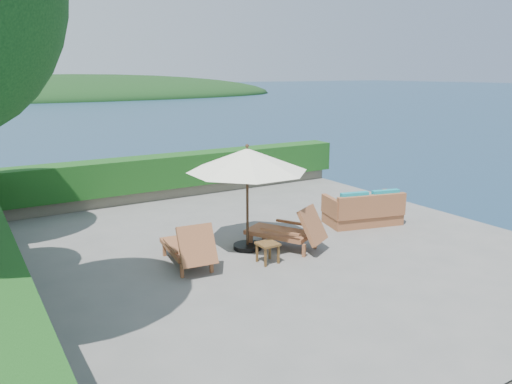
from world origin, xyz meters
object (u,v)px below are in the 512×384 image
wicker_loveseat (364,211)px  lounge_left (189,247)px  lounge_right (290,231)px  side_table (268,246)px  patio_umbrella (247,161)px

wicker_loveseat → lounge_left: bearing=-162.4°
lounge_right → lounge_left: bearing=146.0°
lounge_left → wicker_loveseat: lounge_left is taller
side_table → wicker_loveseat: wicker_loveseat is taller
lounge_right → side_table: lounge_right is taller
side_table → wicker_loveseat: 3.78m
lounge_right → patio_umbrella: bearing=119.4°
lounge_left → wicker_loveseat: size_ratio=0.86×
lounge_left → wicker_loveseat: (5.14, 0.31, -0.05)m
side_table → wicker_loveseat: bearing=15.1°
side_table → patio_umbrella: bearing=85.3°
lounge_right → side_table: bearing=178.8°
patio_umbrella → lounge_right: (0.81, -0.50, -1.59)m
lounge_left → side_table: bearing=-18.1°
lounge_right → wicker_loveseat: lounge_right is taller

